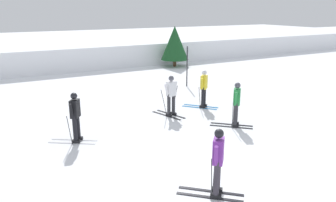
# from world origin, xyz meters

# --- Properties ---
(ground_plane) EXTENTS (120.00, 120.00, 0.00)m
(ground_plane) POSITION_xyz_m (0.00, 0.00, 0.00)
(ground_plane) COLOR white
(far_snow_ridge) EXTENTS (80.00, 8.71, 1.64)m
(far_snow_ridge) POSITION_xyz_m (0.00, 20.68, 0.82)
(far_snow_ridge) COLOR white
(far_snow_ridge) RESTS_ON ground
(skier_purple) EXTENTS (1.42, 1.36, 1.71)m
(skier_purple) POSITION_xyz_m (-1.06, -0.92, 0.92)
(skier_purple) COLOR black
(skier_purple) RESTS_ON ground
(skier_green) EXTENTS (1.42, 1.36, 1.71)m
(skier_green) POSITION_xyz_m (2.47, 2.61, 0.92)
(skier_green) COLOR black
(skier_green) RESTS_ON ground
(skier_yellow) EXTENTS (1.33, 1.45, 1.71)m
(skier_yellow) POSITION_xyz_m (2.81, 5.23, 0.92)
(skier_yellow) COLOR #237AC6
(skier_yellow) RESTS_ON ground
(skier_white) EXTENTS (0.96, 1.64, 1.71)m
(skier_white) POSITION_xyz_m (0.94, 4.88, 0.92)
(skier_white) COLOR black
(skier_white) RESTS_ON ground
(skier_black) EXTENTS (1.54, 1.19, 1.71)m
(skier_black) POSITION_xyz_m (-3.18, 4.01, 0.92)
(skier_black) COLOR silver
(skier_black) RESTS_ON ground
(trail_marker_pole) EXTENTS (0.06, 0.06, 2.29)m
(trail_marker_pole) POSITION_xyz_m (4.35, 9.10, 1.14)
(trail_marker_pole) COLOR black
(trail_marker_pole) RESTS_ON ground
(conifer_far_left) EXTENTS (2.08, 2.08, 3.05)m
(conifer_far_left) POSITION_xyz_m (7.05, 15.21, 1.78)
(conifer_far_left) COLOR #513823
(conifer_far_left) RESTS_ON ground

